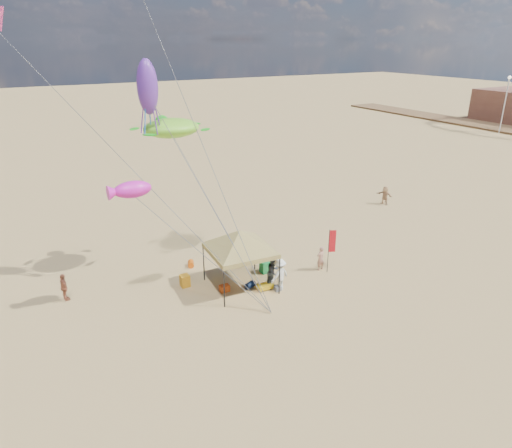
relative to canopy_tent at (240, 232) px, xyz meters
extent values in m
plane|color=tan|center=(0.58, -3.74, -3.37)|extent=(280.00, 280.00, 0.00)
cylinder|color=black|center=(-1.49, 1.74, -2.28)|extent=(0.06, 0.06, 2.16)
cylinder|color=black|center=(1.74, 1.49, -2.28)|extent=(0.06, 0.06, 2.16)
cylinder|color=black|center=(-1.74, -1.49, -2.28)|extent=(0.06, 0.06, 2.16)
cylinder|color=black|center=(1.49, -1.74, -2.28)|extent=(0.06, 0.06, 2.16)
cube|color=#A18C48|center=(0.00, 0.00, -1.07)|extent=(3.59, 3.59, 0.26)
pyramid|color=#A18C48|center=(0.00, 0.00, 0.14)|extent=(6.54, 6.54, 1.08)
cylinder|color=black|center=(5.40, -0.98, -1.97)|extent=(0.04, 0.04, 2.79)
cube|color=red|center=(5.59, -1.06, -1.33)|extent=(0.38, 0.18, 1.40)
cube|color=#B9400E|center=(-1.04, -0.01, -3.18)|extent=(0.54, 0.38, 0.38)
cube|color=blue|center=(2.51, 3.26, -3.18)|extent=(0.54, 0.38, 0.38)
cylinder|color=black|center=(0.40, -0.36, -3.19)|extent=(0.69, 0.54, 0.36)
cylinder|color=#DC590C|center=(-1.52, 3.77, -3.19)|extent=(0.54, 0.69, 0.36)
cube|color=#178039|center=(2.08, 0.85, -3.02)|extent=(0.50, 0.50, 0.70)
cube|color=orange|center=(-2.74, 1.62, -3.02)|extent=(0.50, 0.50, 0.70)
cube|color=slate|center=(1.59, -1.42, -3.23)|extent=(0.34, 0.30, 0.28)
cube|color=yellow|center=(1.05, -0.94, -3.17)|extent=(0.90, 0.50, 0.24)
imported|color=tan|center=(5.20, -0.52, -2.59)|extent=(0.60, 0.43, 1.55)
imported|color=#39424E|center=(1.59, -0.95, -2.41)|extent=(1.16, 1.09, 1.91)
imported|color=silver|center=(1.74, -1.37, -2.42)|extent=(1.37, 0.99, 1.90)
imported|color=#AC6042|center=(-8.92, 3.35, -2.58)|extent=(0.51, 0.97, 1.57)
imported|color=tan|center=(17.32, 6.62, -2.56)|extent=(0.87, 1.56, 1.61)
cylinder|color=silver|center=(55.58, 22.26, 0.63)|extent=(0.16, 0.16, 8.00)
sphere|color=#FFF2CC|center=(55.58, 22.26, 4.63)|extent=(0.50, 0.50, 0.50)
ellipsoid|color=#7EDC2C|center=(-2.14, 3.91, 5.23)|extent=(3.47, 2.95, 1.04)
ellipsoid|color=#E71FBE|center=(-5.38, 0.71, 3.08)|extent=(1.89, 1.02, 0.82)
ellipsoid|color=#672FA5|center=(-3.49, 3.25, 7.52)|extent=(1.20, 1.20, 2.77)
camera|label=1|loc=(-10.64, -20.66, 9.77)|focal=32.52mm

